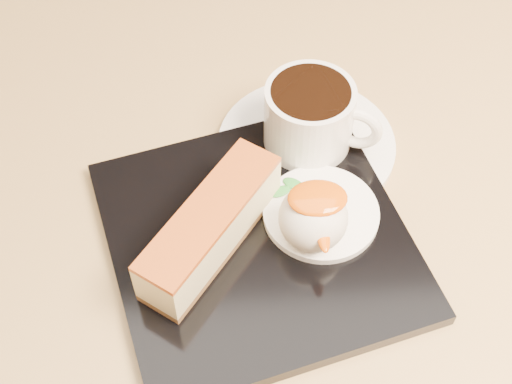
{
  "coord_description": "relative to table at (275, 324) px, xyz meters",
  "views": [
    {
      "loc": [
        -0.04,
        -0.31,
        1.18
      ],
      "look_at": [
        -0.02,
        0.01,
        0.76
      ],
      "focal_mm": 50.0,
      "sensor_mm": 36.0,
      "label": 1
    }
  ],
  "objects": [
    {
      "name": "ice_cream_scoop",
      "position": [
        0.02,
        -0.01,
        0.19
      ],
      "size": [
        0.05,
        0.05,
        0.05
      ],
      "primitive_type": "sphere",
      "color": "white",
      "rests_on": "cream_smear"
    },
    {
      "name": "dessert_plate",
      "position": [
        -0.02,
        -0.01,
        0.16
      ],
      "size": [
        0.27,
        0.27,
        0.01
      ],
      "primitive_type": "cube",
      "rotation": [
        0.0,
        0.0,
        0.25
      ],
      "color": "black",
      "rests_on": "table"
    },
    {
      "name": "saucer",
      "position": [
        0.03,
        0.08,
        0.16
      ],
      "size": [
        0.15,
        0.15,
        0.01
      ],
      "primitive_type": "cylinder",
      "color": "white",
      "rests_on": "table"
    },
    {
      "name": "cheesecake",
      "position": [
        -0.05,
        -0.01,
        0.19
      ],
      "size": [
        0.11,
        0.13,
        0.04
      ],
      "rotation": [
        0.0,
        0.0,
        0.93
      ],
      "color": "brown",
      "rests_on": "dessert_plate"
    },
    {
      "name": "mango_sauce",
      "position": [
        0.03,
        -0.01,
        0.21
      ],
      "size": [
        0.04,
        0.03,
        0.01
      ],
      "primitive_type": "ellipsoid",
      "color": "#D65406",
      "rests_on": "ice_cream_scoop"
    },
    {
      "name": "cream_smear",
      "position": [
        0.03,
        0.01,
        0.17
      ],
      "size": [
        0.09,
        0.09,
        0.01
      ],
      "primitive_type": "cylinder",
      "color": "white",
      "rests_on": "dessert_plate"
    },
    {
      "name": "table",
      "position": [
        0.0,
        0.0,
        0.0
      ],
      "size": [
        0.8,
        0.8,
        0.72
      ],
      "color": "black",
      "rests_on": "ground"
    },
    {
      "name": "coffee_cup",
      "position": [
        0.03,
        0.08,
        0.2
      ],
      "size": [
        0.09,
        0.07,
        0.06
      ],
      "rotation": [
        0.0,
        0.0,
        -0.39
      ],
      "color": "white",
      "rests_on": "saucer"
    },
    {
      "name": "mint_sprig",
      "position": [
        0.0,
        0.03,
        0.17
      ],
      "size": [
        0.04,
        0.03,
        0.0
      ],
      "color": "#318D2E",
      "rests_on": "cream_smear"
    }
  ]
}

